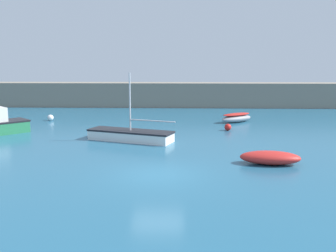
{
  "coord_description": "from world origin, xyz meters",
  "views": [
    {
      "loc": [
        1.12,
        -17.35,
        5.28
      ],
      "look_at": [
        0.17,
        8.7,
        0.92
      ],
      "focal_mm": 40.0,
      "sensor_mm": 36.0,
      "label": 1
    }
  ],
  "objects_px": {
    "open_tender_yellow": "(270,158)",
    "sailboat_twin_hulled": "(131,135)",
    "mooring_buoy_red": "(228,127)",
    "rowboat_with_red_cover": "(236,118)",
    "mooring_buoy_white": "(50,118)"
  },
  "relations": [
    {
      "from": "open_tender_yellow",
      "to": "mooring_buoy_red",
      "type": "height_order",
      "value": "open_tender_yellow"
    },
    {
      "from": "rowboat_with_red_cover",
      "to": "mooring_buoy_red",
      "type": "height_order",
      "value": "rowboat_with_red_cover"
    },
    {
      "from": "open_tender_yellow",
      "to": "mooring_buoy_white",
      "type": "height_order",
      "value": "open_tender_yellow"
    },
    {
      "from": "open_tender_yellow",
      "to": "sailboat_twin_hulled",
      "type": "xyz_separation_m",
      "value": [
        -8.23,
        5.83,
        0.04
      ]
    },
    {
      "from": "mooring_buoy_red",
      "to": "rowboat_with_red_cover",
      "type": "bearing_deg",
      "value": 73.39
    },
    {
      "from": "mooring_buoy_red",
      "to": "open_tender_yellow",
      "type": "bearing_deg",
      "value": -84.29
    },
    {
      "from": "open_tender_yellow",
      "to": "sailboat_twin_hulled",
      "type": "relative_size",
      "value": 0.53
    },
    {
      "from": "open_tender_yellow",
      "to": "mooring_buoy_red",
      "type": "xyz_separation_m",
      "value": [
        -1.01,
        10.08,
        -0.08
      ]
    },
    {
      "from": "rowboat_with_red_cover",
      "to": "mooring_buoy_red",
      "type": "bearing_deg",
      "value": 36.9
    },
    {
      "from": "rowboat_with_red_cover",
      "to": "open_tender_yellow",
      "type": "bearing_deg",
      "value": 52.35
    },
    {
      "from": "sailboat_twin_hulled",
      "to": "mooring_buoy_white",
      "type": "distance_m",
      "value": 12.47
    },
    {
      "from": "sailboat_twin_hulled",
      "to": "mooring_buoy_white",
      "type": "relative_size",
      "value": 11.08
    },
    {
      "from": "rowboat_with_red_cover",
      "to": "open_tender_yellow",
      "type": "relative_size",
      "value": 1.04
    },
    {
      "from": "sailboat_twin_hulled",
      "to": "rowboat_with_red_cover",
      "type": "bearing_deg",
      "value": -115.16
    },
    {
      "from": "mooring_buoy_white",
      "to": "open_tender_yellow",
      "type": "bearing_deg",
      "value": -40.95
    }
  ]
}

